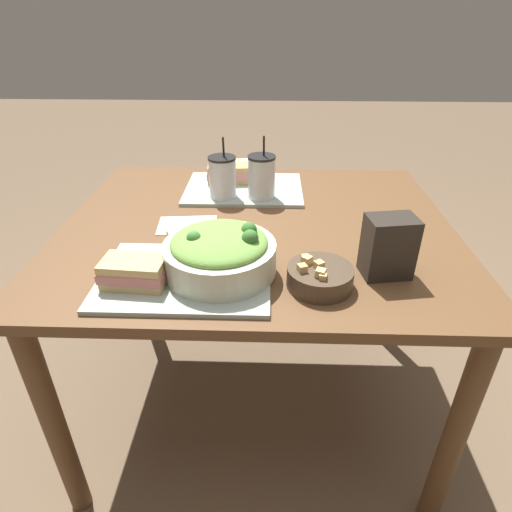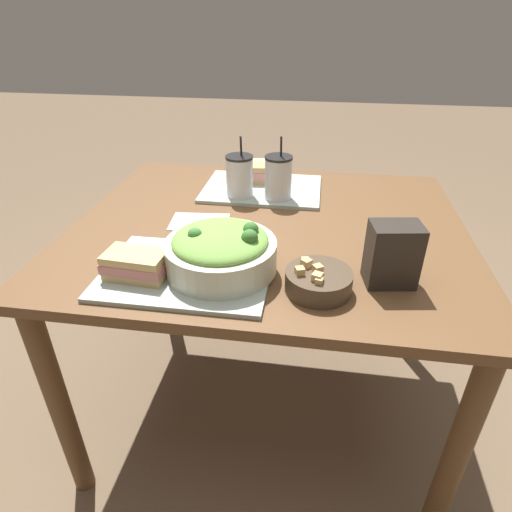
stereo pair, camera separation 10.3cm
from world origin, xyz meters
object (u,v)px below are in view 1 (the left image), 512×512
at_px(baguette_near, 192,240).
at_px(chip_bag, 388,247).
at_px(drink_cup_dark, 223,178).
at_px(drink_cup_red, 262,178).
at_px(salad_bowl, 220,252).
at_px(sandwich_far, 229,173).
at_px(soup_bowl, 320,276).
at_px(napkin_folded, 187,225).
at_px(sandwich_near, 134,272).
at_px(baguette_far, 246,168).

bearing_deg(baguette_near, chip_bag, -121.44).
bearing_deg(drink_cup_dark, drink_cup_red, -0.00).
height_order(salad_bowl, drink_cup_red, drink_cup_red).
bearing_deg(drink_cup_dark, sandwich_far, 87.51).
distance_m(soup_bowl, drink_cup_red, 0.54).
bearing_deg(drink_cup_red, sandwich_far, 130.16).
bearing_deg(napkin_folded, sandwich_near, -100.92).
bearing_deg(sandwich_near, chip_bag, 12.00).
xyz_separation_m(salad_bowl, sandwich_near, (-0.20, -0.06, -0.02)).
relative_size(baguette_far, napkin_folded, 0.66).
relative_size(sandwich_far, chip_bag, 1.06).
relative_size(sandwich_far, drink_cup_dark, 0.79).
height_order(salad_bowl, soup_bowl, salad_bowl).
height_order(sandwich_near, drink_cup_dark, drink_cup_dark).
bearing_deg(soup_bowl, drink_cup_red, 106.25).
relative_size(salad_bowl, sandwich_far, 1.69).
height_order(sandwich_near, chip_bag, chip_bag).
bearing_deg(drink_cup_dark, salad_bowl, -85.07).
xyz_separation_m(soup_bowl, sandwich_far, (-0.27, 0.66, 0.02)).
height_order(sandwich_near, baguette_near, baguette_near).
relative_size(drink_cup_red, chip_bag, 1.37).
xyz_separation_m(baguette_near, chip_bag, (0.49, -0.07, 0.03)).
relative_size(baguette_near, sandwich_far, 0.83).
bearing_deg(sandwich_near, baguette_near, 58.87).
height_order(baguette_near, baguette_far, same).
bearing_deg(baguette_near, sandwich_far, -28.32).
bearing_deg(drink_cup_red, baguette_far, 107.67).
relative_size(sandwich_far, drink_cup_red, 0.77).
xyz_separation_m(drink_cup_dark, chip_bag, (0.45, -0.45, -0.00)).
bearing_deg(soup_bowl, baguette_far, 106.65).
bearing_deg(baguette_far, soup_bowl, -176.06).
bearing_deg(sandwich_far, drink_cup_red, -53.87).
xyz_separation_m(sandwich_near, chip_bag, (0.60, 0.08, 0.03)).
relative_size(sandwich_near, sandwich_far, 0.97).
relative_size(salad_bowl, soup_bowl, 1.75).
bearing_deg(baguette_far, napkin_folded, 146.06).
bearing_deg(salad_bowl, chip_bag, 2.64).
bearing_deg(baguette_near, soup_bowl, -135.35).
distance_m(soup_bowl, napkin_folded, 0.48).
relative_size(sandwich_near, napkin_folded, 0.84).
distance_m(salad_bowl, soup_bowl, 0.25).
bearing_deg(drink_cup_dark, chip_bag, -45.29).
bearing_deg(chip_bag, baguette_far, 111.16).
xyz_separation_m(sandwich_far, drink_cup_dark, (-0.01, -0.15, 0.03)).
bearing_deg(sandwich_near, sandwich_far, 81.03).
height_order(drink_cup_red, chip_bag, drink_cup_red).
relative_size(soup_bowl, drink_cup_dark, 0.76).
distance_m(sandwich_far, baguette_far, 0.08).
height_order(sandwich_near, drink_cup_red, drink_cup_red).
bearing_deg(salad_bowl, drink_cup_dark, 94.93).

